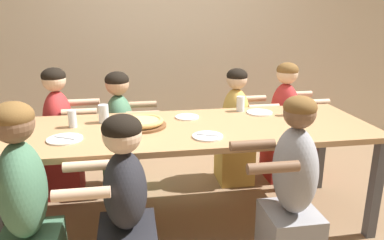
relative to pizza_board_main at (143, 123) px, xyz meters
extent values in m
plane|color=#896B4C|center=(0.35, -0.06, -0.82)|extent=(18.00, 18.00, 0.00)
cube|color=beige|center=(0.35, 1.77, 0.78)|extent=(10.00, 0.06, 3.20)
cube|color=tan|center=(0.35, -0.06, -0.05)|extent=(2.64, 0.92, 0.04)
cube|color=#4C4C51|center=(1.61, -0.45, -0.45)|extent=(0.07, 0.07, 0.75)
cube|color=#4C4C51|center=(-0.90, 0.34, -0.45)|extent=(0.07, 0.07, 0.75)
cube|color=#4C4C51|center=(1.61, 0.34, -0.45)|extent=(0.07, 0.07, 0.75)
cylinder|color=brown|center=(0.00, 0.00, -0.02)|extent=(0.34, 0.34, 0.02)
torus|color=tan|center=(0.00, 0.00, 0.01)|extent=(0.30, 0.30, 0.04)
cylinder|color=#E5C675|center=(0.00, 0.00, 0.00)|extent=(0.26, 0.26, 0.03)
cylinder|color=#4C7A3D|center=(-0.06, -0.07, 0.02)|extent=(0.02, 0.02, 0.01)
cylinder|color=#4C7A3D|center=(-0.03, -0.05, 0.02)|extent=(0.02, 0.02, 0.01)
cylinder|color=#4C7A3D|center=(-0.07, 0.04, 0.02)|extent=(0.02, 0.02, 0.01)
cylinder|color=#4C7A3D|center=(-0.04, -0.04, 0.02)|extent=(0.02, 0.02, 0.01)
cylinder|color=white|center=(0.42, -0.30, -0.02)|extent=(0.21, 0.21, 0.01)
cube|color=#B7B7BC|center=(0.42, -0.30, -0.02)|extent=(0.14, 0.07, 0.01)
cylinder|color=white|center=(0.96, 0.21, -0.02)|extent=(0.21, 0.21, 0.01)
cube|color=#B7B7BC|center=(0.96, 0.21, -0.02)|extent=(0.13, 0.08, 0.01)
cylinder|color=white|center=(-0.52, -0.20, -0.02)|extent=(0.23, 0.23, 0.01)
cube|color=#B7B7BC|center=(-0.52, -0.20, -0.02)|extent=(0.15, 0.09, 0.01)
cylinder|color=white|center=(0.35, 0.17, -0.02)|extent=(0.19, 0.19, 0.01)
cube|color=#B7B7BC|center=(0.35, 0.17, -0.02)|extent=(0.13, 0.03, 0.01)
cylinder|color=silver|center=(-0.50, 0.07, 0.03)|extent=(0.06, 0.06, 0.13)
cylinder|color=black|center=(-0.50, 0.07, 0.01)|extent=(0.05, 0.05, 0.07)
cylinder|color=silver|center=(-0.28, 0.15, 0.04)|extent=(0.08, 0.08, 0.14)
cylinder|color=silver|center=(-0.28, 0.15, 0.02)|extent=(0.07, 0.07, 0.10)
cylinder|color=silver|center=(1.18, 0.11, 0.03)|extent=(0.07, 0.07, 0.12)
cylinder|color=black|center=(1.18, 0.11, 0.01)|extent=(0.06, 0.06, 0.08)
cylinder|color=silver|center=(-0.07, -0.33, 0.04)|extent=(0.08, 0.08, 0.14)
cylinder|color=black|center=(-0.07, -0.33, 0.00)|extent=(0.07, 0.07, 0.07)
cylinder|color=silver|center=(0.82, 0.30, 0.03)|extent=(0.07, 0.07, 0.13)
cylinder|color=silver|center=(0.82, 0.30, 0.02)|extent=(0.06, 0.06, 0.09)
ellipsoid|color=#232328|center=(-0.13, -0.73, -0.15)|extent=(0.24, 0.36, 0.44)
sphere|color=beige|center=(-0.13, -0.73, 0.17)|extent=(0.21, 0.21, 0.21)
ellipsoid|color=black|center=(-0.13, -0.73, 0.20)|extent=(0.21, 0.21, 0.15)
cylinder|color=beige|center=(-0.34, -0.91, -0.07)|extent=(0.28, 0.06, 0.06)
cylinder|color=beige|center=(-0.34, -0.56, -0.07)|extent=(0.28, 0.06, 0.06)
ellipsoid|color=#477556|center=(-0.65, -0.73, -0.11)|extent=(0.24, 0.36, 0.53)
sphere|color=brown|center=(-0.65, -0.73, 0.26)|extent=(0.21, 0.21, 0.21)
ellipsoid|color=brown|center=(-0.65, -0.73, 0.29)|extent=(0.21, 0.21, 0.14)
cube|color=#477556|center=(-0.19, 0.62, -0.60)|extent=(0.32, 0.34, 0.45)
ellipsoid|color=#477556|center=(-0.19, 0.62, -0.15)|extent=(0.24, 0.36, 0.45)
sphere|color=tan|center=(-0.19, 0.62, 0.17)|extent=(0.20, 0.20, 0.20)
ellipsoid|color=black|center=(-0.19, 0.62, 0.21)|extent=(0.21, 0.21, 0.14)
cylinder|color=tan|center=(0.02, 0.79, -0.07)|extent=(0.28, 0.06, 0.06)
cylinder|color=tan|center=(0.02, 0.45, -0.07)|extent=(0.28, 0.06, 0.06)
cube|color=#B22D2D|center=(-0.70, 0.62, -0.60)|extent=(0.32, 0.34, 0.45)
ellipsoid|color=#B22D2D|center=(-0.70, 0.62, -0.12)|extent=(0.24, 0.36, 0.50)
sphere|color=beige|center=(-0.70, 0.62, 0.22)|extent=(0.20, 0.20, 0.20)
ellipsoid|color=black|center=(-0.70, 0.62, 0.26)|extent=(0.20, 0.20, 0.14)
cylinder|color=beige|center=(-0.50, 0.79, -0.02)|extent=(0.28, 0.06, 0.06)
cylinder|color=beige|center=(-0.50, 0.45, -0.02)|extent=(0.28, 0.06, 0.06)
cube|color=#B22D2D|center=(1.36, 0.62, -0.60)|extent=(0.32, 0.34, 0.45)
ellipsoid|color=#B22D2D|center=(1.36, 0.62, -0.13)|extent=(0.24, 0.36, 0.50)
sphere|color=beige|center=(1.36, 0.62, 0.22)|extent=(0.20, 0.20, 0.20)
ellipsoid|color=brown|center=(1.36, 0.62, 0.25)|extent=(0.20, 0.20, 0.14)
cylinder|color=beige|center=(1.57, 0.79, -0.03)|extent=(0.28, 0.06, 0.06)
cylinder|color=beige|center=(1.57, 0.45, -0.03)|extent=(0.28, 0.06, 0.06)
cube|color=gold|center=(0.88, 0.62, -0.60)|extent=(0.32, 0.34, 0.45)
ellipsoid|color=gold|center=(0.88, 0.62, -0.14)|extent=(0.24, 0.36, 0.46)
sphere|color=beige|center=(0.88, 0.62, 0.18)|extent=(0.19, 0.19, 0.19)
ellipsoid|color=black|center=(0.88, 0.62, 0.21)|extent=(0.19, 0.19, 0.13)
cylinder|color=beige|center=(1.09, 0.79, -0.05)|extent=(0.28, 0.06, 0.06)
cylinder|color=beige|center=(1.09, 0.45, -0.05)|extent=(0.28, 0.06, 0.06)
ellipsoid|color=#99999E|center=(0.85, -0.73, -0.11)|extent=(0.24, 0.36, 0.53)
sphere|color=brown|center=(0.85, -0.73, 0.24)|extent=(0.18, 0.18, 0.18)
ellipsoid|color=brown|center=(0.85, -0.73, 0.27)|extent=(0.19, 0.19, 0.13)
cylinder|color=brown|center=(0.64, -0.91, 0.00)|extent=(0.28, 0.06, 0.06)
cylinder|color=brown|center=(0.64, -0.56, 0.00)|extent=(0.28, 0.06, 0.06)
camera|label=1|loc=(-0.07, -2.61, 0.80)|focal=35.00mm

